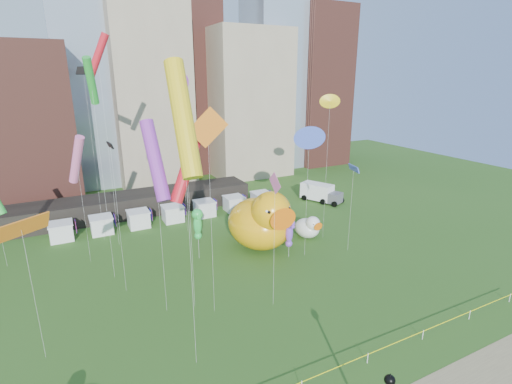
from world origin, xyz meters
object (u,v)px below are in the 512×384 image
big_duck (262,221)px  small_duck (308,227)px  seahorse_green (198,222)px  seahorse_purple (290,230)px  box_truck (320,193)px

big_duck → small_duck: big_duck is taller
small_duck → seahorse_green: size_ratio=0.70×
seahorse_green → seahorse_purple: bearing=-15.9°
big_duck → seahorse_purple: bearing=-66.0°
seahorse_green → seahorse_purple: seahorse_green is taller
small_duck → box_truck: 16.15m
big_duck → small_duck: size_ratio=2.38×
box_truck → seahorse_green: bearing=178.5°
big_duck → box_truck: size_ratio=1.41×
big_duck → seahorse_purple: (1.79, -3.67, -0.24)m
small_duck → seahorse_green: bearing=171.0°
big_duck → box_truck: bearing=32.0°
small_duck → big_duck: bearing=174.5°
seahorse_green → box_truck: seahorse_green is taller
seahorse_purple → small_duck: bearing=45.2°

